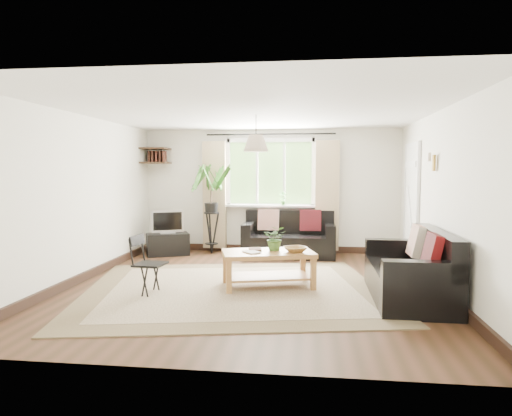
# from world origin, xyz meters

# --- Properties ---
(floor) EXTENTS (5.50, 5.50, 0.00)m
(floor) POSITION_xyz_m (0.00, 0.00, 0.00)
(floor) COLOR #301E10
(floor) RESTS_ON ground
(ceiling) EXTENTS (5.50, 5.50, 0.00)m
(ceiling) POSITION_xyz_m (0.00, 0.00, 2.40)
(ceiling) COLOR white
(ceiling) RESTS_ON floor
(wall_back) EXTENTS (5.00, 0.02, 2.40)m
(wall_back) POSITION_xyz_m (0.00, 2.75, 1.20)
(wall_back) COLOR silver
(wall_back) RESTS_ON floor
(wall_front) EXTENTS (5.00, 0.02, 2.40)m
(wall_front) POSITION_xyz_m (0.00, -2.75, 1.20)
(wall_front) COLOR silver
(wall_front) RESTS_ON floor
(wall_left) EXTENTS (0.02, 5.50, 2.40)m
(wall_left) POSITION_xyz_m (-2.50, 0.00, 1.20)
(wall_left) COLOR silver
(wall_left) RESTS_ON floor
(wall_right) EXTENTS (0.02, 5.50, 2.40)m
(wall_right) POSITION_xyz_m (2.50, 0.00, 1.20)
(wall_right) COLOR silver
(wall_right) RESTS_ON floor
(rug) EXTENTS (4.45, 4.00, 0.02)m
(rug) POSITION_xyz_m (-0.22, -0.29, 0.01)
(rug) COLOR beige
(rug) RESTS_ON floor
(window) EXTENTS (2.50, 0.16, 2.16)m
(window) POSITION_xyz_m (0.00, 2.71, 1.55)
(window) COLOR white
(window) RESTS_ON wall_back
(door) EXTENTS (0.06, 0.96, 2.06)m
(door) POSITION_xyz_m (2.47, 1.70, 1.00)
(door) COLOR silver
(door) RESTS_ON wall_right
(corner_shelf) EXTENTS (0.50, 0.50, 0.34)m
(corner_shelf) POSITION_xyz_m (-2.25, 2.50, 1.89)
(corner_shelf) COLOR black
(corner_shelf) RESTS_ON wall_back
(pendant_lamp) EXTENTS (0.36, 0.36, 0.54)m
(pendant_lamp) POSITION_xyz_m (0.00, 0.40, 2.05)
(pendant_lamp) COLOR beige
(pendant_lamp) RESTS_ON ceiling
(wall_sconce) EXTENTS (0.12, 0.12, 0.28)m
(wall_sconce) POSITION_xyz_m (2.43, 0.30, 1.74)
(wall_sconce) COLOR beige
(wall_sconce) RESTS_ON wall_right
(sofa_back) EXTENTS (1.70, 0.85, 0.80)m
(sofa_back) POSITION_xyz_m (0.39, 2.27, 0.40)
(sofa_back) COLOR black
(sofa_back) RESTS_ON floor
(sofa_right) EXTENTS (1.75, 0.88, 0.82)m
(sofa_right) POSITION_xyz_m (2.00, -0.46, 0.41)
(sofa_right) COLOR black
(sofa_right) RESTS_ON floor
(coffee_table) EXTENTS (1.35, 0.97, 0.50)m
(coffee_table) POSITION_xyz_m (0.23, -0.09, 0.25)
(coffee_table) COLOR brown
(coffee_table) RESTS_ON floor
(table_plant) EXTENTS (0.32, 0.28, 0.34)m
(table_plant) POSITION_xyz_m (0.32, -0.00, 0.67)
(table_plant) COLOR #3A6327
(table_plant) RESTS_ON coffee_table
(bowl) EXTENTS (0.41, 0.41, 0.07)m
(bowl) POSITION_xyz_m (0.60, -0.10, 0.54)
(bowl) COLOR olive
(bowl) RESTS_ON coffee_table
(book_a) EXTENTS (0.28, 0.28, 0.02)m
(book_a) POSITION_xyz_m (-0.04, -0.28, 0.51)
(book_a) COLOR white
(book_a) RESTS_ON coffee_table
(book_b) EXTENTS (0.21, 0.26, 0.02)m
(book_b) POSITION_xyz_m (-0.05, -0.02, 0.51)
(book_b) COLOR #533221
(book_b) RESTS_ON coffee_table
(tv_stand) EXTENTS (0.88, 0.72, 0.42)m
(tv_stand) POSITION_xyz_m (-1.89, 2.09, 0.21)
(tv_stand) COLOR black
(tv_stand) RESTS_ON floor
(tv) EXTENTS (0.62, 0.43, 0.46)m
(tv) POSITION_xyz_m (-1.89, 2.09, 0.64)
(tv) COLOR #A5A5AA
(tv) RESTS_ON tv_stand
(palm_stand) EXTENTS (0.70, 0.70, 1.73)m
(palm_stand) POSITION_xyz_m (-1.11, 2.35, 0.87)
(palm_stand) COLOR black
(palm_stand) RESTS_ON floor
(folding_chair) EXTENTS (0.44, 0.44, 0.77)m
(folding_chair) POSITION_xyz_m (-1.24, -0.63, 0.38)
(folding_chair) COLOR black
(folding_chair) RESTS_ON floor
(sill_plant) EXTENTS (0.14, 0.10, 0.27)m
(sill_plant) POSITION_xyz_m (0.25, 2.63, 1.06)
(sill_plant) COLOR #2D6023
(sill_plant) RESTS_ON window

